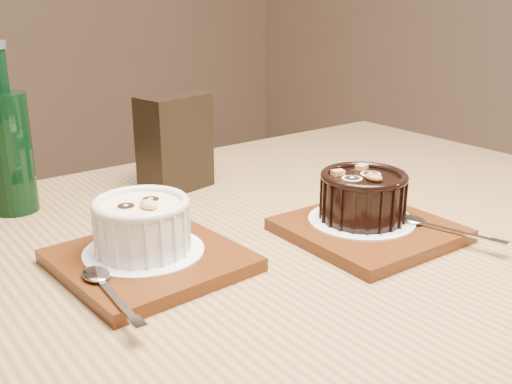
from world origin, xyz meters
TOP-DOWN VIEW (x-y plane):
  - table at (0.20, -0.15)m, footprint 1.25×0.88m
  - tray_left at (0.07, -0.14)m, footprint 0.20×0.20m
  - doily_left at (0.06, -0.13)m, footprint 0.13×0.13m
  - ramekin_white at (0.06, -0.13)m, footprint 0.10×0.10m
  - spoon_left at (0.00, -0.19)m, footprint 0.03×0.13m
  - tray_right at (0.32, -0.20)m, footprint 0.19×0.19m
  - doily_right at (0.32, -0.19)m, footprint 0.13×0.13m
  - ramekin_dark at (0.32, -0.19)m, footprint 0.10×0.10m
  - spoon_right at (0.38, -0.26)m, footprint 0.07×0.14m
  - condiment_stand at (0.21, 0.09)m, footprint 0.11×0.08m
  - green_bottle at (-0.01, 0.12)m, footprint 0.06×0.06m

SIDE VIEW (x-z plane):
  - table at x=0.20m, z-range 0.28..1.03m
  - tray_left at x=0.07m, z-range 0.75..0.76m
  - tray_right at x=0.32m, z-range 0.75..0.76m
  - doily_left at x=0.06m, z-range 0.77..0.77m
  - doily_right at x=0.32m, z-range 0.77..0.77m
  - spoon_left at x=0.00m, z-range 0.77..0.77m
  - spoon_right at x=0.38m, z-range 0.77..0.77m
  - ramekin_white at x=0.06m, z-range 0.77..0.83m
  - ramekin_dark at x=0.32m, z-range 0.77..0.83m
  - condiment_stand at x=0.21m, z-range 0.75..0.89m
  - green_bottle at x=-0.01m, z-range 0.73..0.95m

